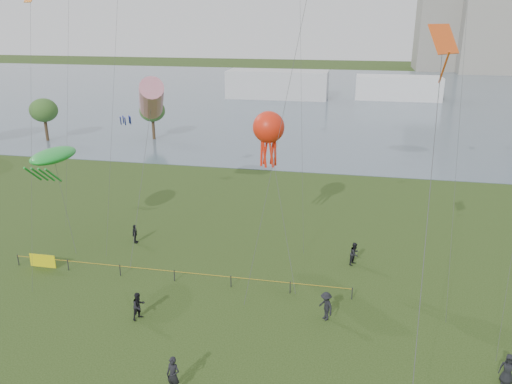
# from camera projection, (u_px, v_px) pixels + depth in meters

# --- Properties ---
(lake) EXTENTS (400.00, 120.00, 0.08)m
(lake) POSITION_uv_depth(u_px,v_px,m) (333.00, 96.00, 113.56)
(lake) COLOR slate
(lake) RESTS_ON ground_plane
(building_mid) EXTENTS (20.00, 20.00, 38.00)m
(building_mid) POSITION_uv_depth(u_px,v_px,m) (494.00, 10.00, 156.13)
(building_mid) COLOR gray
(building_mid) RESTS_ON ground_plane
(building_low) EXTENTS (16.00, 18.00, 28.00)m
(building_low) POSITION_uv_depth(u_px,v_px,m) (443.00, 26.00, 165.91)
(building_low) COLOR gray
(building_low) RESTS_ON ground_plane
(pavilion_left) EXTENTS (22.00, 8.00, 6.00)m
(pavilion_left) POSITION_uv_depth(u_px,v_px,m) (278.00, 84.00, 110.14)
(pavilion_left) COLOR silver
(pavilion_left) RESTS_ON ground_plane
(pavilion_right) EXTENTS (18.00, 7.00, 5.00)m
(pavilion_right) POSITION_uv_depth(u_px,v_px,m) (398.00, 88.00, 108.31)
(pavilion_right) COLOR silver
(pavilion_right) RESTS_ON ground_plane
(fence) EXTENTS (24.07, 0.07, 1.05)m
(fence) POSITION_uv_depth(u_px,v_px,m) (92.00, 266.00, 35.24)
(fence) COLOR black
(fence) RESTS_ON ground_plane
(spectator_a) EXTENTS (1.00, 1.06, 1.74)m
(spectator_a) POSITION_uv_depth(u_px,v_px,m) (139.00, 306.00, 29.77)
(spectator_a) COLOR black
(spectator_a) RESTS_ON ground_plane
(spectator_b) EXTENTS (1.26, 1.33, 1.81)m
(spectator_b) POSITION_uv_depth(u_px,v_px,m) (326.00, 306.00, 29.70)
(spectator_b) COLOR black
(spectator_b) RESTS_ON ground_plane
(spectator_c) EXTENTS (0.47, 0.94, 1.55)m
(spectator_c) POSITION_uv_depth(u_px,v_px,m) (135.00, 234.00, 39.86)
(spectator_c) COLOR black
(spectator_c) RESTS_ON ground_plane
(spectator_d) EXTENTS (0.93, 0.73, 1.66)m
(spectator_d) POSITION_uv_depth(u_px,v_px,m) (508.00, 369.00, 24.49)
(spectator_d) COLOR black
(spectator_d) RESTS_ON ground_plane
(spectator_f) EXTENTS (0.78, 0.60, 1.92)m
(spectator_f) POSITION_uv_depth(u_px,v_px,m) (173.00, 375.00, 23.91)
(spectator_f) COLOR black
(spectator_f) RESTS_ON ground_plane
(spectator_g) EXTENTS (0.97, 1.05, 1.72)m
(spectator_g) POSITION_uv_depth(u_px,v_px,m) (355.00, 254.00, 36.36)
(spectator_g) COLOR black
(spectator_g) RESTS_ON ground_plane
(kite_windsock) EXTENTS (4.31, 10.82, 12.93)m
(kite_windsock) POSITION_uv_depth(u_px,v_px,m) (151.00, 99.00, 40.01)
(kite_windsock) COLOR #3F3F42
(kite_creature) EXTENTS (2.95, 4.82, 7.84)m
(kite_creature) POSITION_uv_depth(u_px,v_px,m) (53.00, 156.00, 37.24)
(kite_creature) COLOR #3F3F42
(kite_octopus) EXTENTS (4.14, 7.49, 10.83)m
(kite_octopus) POSITION_uv_depth(u_px,v_px,m) (269.00, 128.00, 35.89)
(kite_octopus) COLOR #3F3F42
(kite_delta) EXTENTS (1.41, 8.82, 16.94)m
(kite_delta) POSITION_uv_depth(u_px,v_px,m) (442.00, 66.00, 19.19)
(kite_delta) COLOR #3F3F42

